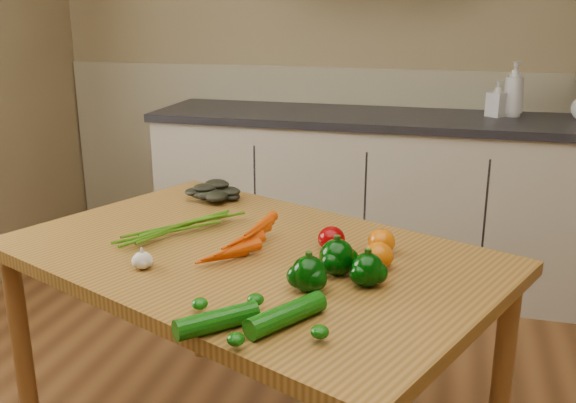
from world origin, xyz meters
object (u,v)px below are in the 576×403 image
Objects in this scene: pepper_b at (367,270)px; garlic_bulb at (142,260)px; soap_bottle_b at (497,99)px; table at (250,277)px; pepper_c at (309,274)px; tomato_a at (331,239)px; zucchini_a at (286,315)px; zucchini_b at (217,320)px; soap_bottle_a at (514,89)px; carrot_bunch at (223,235)px; pepper_a at (337,258)px; tomato_c at (379,256)px; leafy_greens at (211,187)px; tomato_b at (381,241)px.

garlic_bulb is at bearing -175.49° from pepper_b.
soap_bottle_b reaches higher than pepper_b.
pepper_b is at bearing 4.51° from garlic_bulb.
table is 0.34m from pepper_c.
tomato_a is (-0.13, 0.21, -0.01)m from pepper_b.
zucchini_a is at bearing 113.68° from soap_bottle_b.
soap_bottle_a is at bearing 71.55° from zucchini_b.
carrot_bunch reaches higher than garlic_bulb.
pepper_c is (0.31, -0.23, 0.01)m from carrot_bunch.
zucchini_a is at bearing -100.28° from pepper_a.
table is at bearing 103.90° from soap_bottle_b.
soap_bottle_a reaches higher than tomato_a.
garlic_bulb is at bearing -102.23° from carrot_bunch.
tomato_c reaches higher than zucchini_b.
leafy_greens reaches higher than pepper_c.
garlic_bulb is 0.70× the size of tomato_b.
garlic_bulb is 0.47m from pepper_c.
zucchini_b reaches higher than garlic_bulb.
soap_bottle_b is 1.88m from pepper_b.
soap_bottle_b is at bearing 75.06° from pepper_c.
soap_bottle_b is 1.71m from tomato_a.
leafy_greens reaches higher than pepper_b.
soap_bottle_a is 1.41× the size of zucchini_b.
tomato_c is (0.15, 0.19, -0.01)m from pepper_c.
table is 6.32× the size of carrot_bunch.
tomato_b is 0.51m from zucchini_a.
pepper_b reaches higher than carrot_bunch.
soap_bottle_a reaches higher than soap_bottle_b.
pepper_b is 0.23m from tomato_b.
carrot_bunch is at bearing 108.97° from zucchini_b.
leafy_greens is 0.89m from pepper_b.
pepper_c reaches higher than zucchini_a.
pepper_a reaches higher than pepper_b.
tomato_a is at bearing -36.21° from leafy_greens.
table is 0.55m from leafy_greens.
tomato_c reaches higher than tomato_b.
zucchini_b is (0.08, -0.47, 0.11)m from table.
zucchini_b is (-0.28, -0.32, -0.02)m from pepper_b.
zucchini_b is (0.17, -0.49, -0.01)m from carrot_bunch.
pepper_a is at bearing -43.85° from leafy_greens.
pepper_b is (0.66, -0.60, -0.01)m from leafy_greens.
tomato_b is (0.61, 0.28, 0.01)m from garlic_bulb.
table is at bearing 94.76° from soap_bottle_a.
garlic_bulb is at bearing -169.31° from pepper_a.
tomato_b is at bearing 62.39° from pepper_a.
leafy_greens is at bearing 151.18° from tomato_b.
soap_bottle_b reaches higher than zucchini_b.
pepper_b is at bearing 60.92° from zucchini_a.
soap_bottle_a is 1.94m from carrot_bunch.
leafy_greens reaches higher than garlic_bulb.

